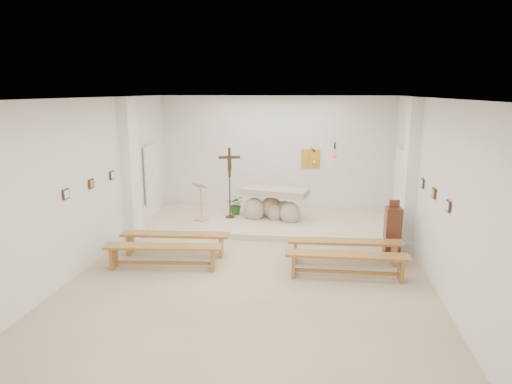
# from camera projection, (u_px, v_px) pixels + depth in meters

# --- Properties ---
(ground) EXTENTS (7.00, 10.00, 0.00)m
(ground) POSITION_uv_depth(u_px,v_px,m) (253.00, 272.00, 9.34)
(ground) COLOR #C8B790
(ground) RESTS_ON ground
(wall_left) EXTENTS (0.02, 10.00, 3.50)m
(wall_left) POSITION_uv_depth(u_px,v_px,m) (86.00, 184.00, 9.41)
(wall_left) COLOR silver
(wall_left) RESTS_ON ground
(wall_right) EXTENTS (0.02, 10.00, 3.50)m
(wall_right) POSITION_uv_depth(u_px,v_px,m) (438.00, 194.00, 8.51)
(wall_right) COLOR silver
(wall_right) RESTS_ON ground
(wall_back) EXTENTS (7.00, 0.02, 3.50)m
(wall_back) POSITION_uv_depth(u_px,v_px,m) (276.00, 154.00, 13.79)
(wall_back) COLOR silver
(wall_back) RESTS_ON ground
(ceiling) EXTENTS (7.00, 10.00, 0.02)m
(ceiling) POSITION_uv_depth(u_px,v_px,m) (253.00, 99.00, 8.58)
(ceiling) COLOR silver
(ceiling) RESTS_ON wall_back
(sanctuary_platform) EXTENTS (6.98, 3.00, 0.15)m
(sanctuary_platform) POSITION_uv_depth(u_px,v_px,m) (270.00, 221.00, 12.71)
(sanctuary_platform) COLOR beige
(sanctuary_platform) RESTS_ON ground
(pilaster_left) EXTENTS (0.26, 0.55, 3.50)m
(pilaster_left) POSITION_uv_depth(u_px,v_px,m) (130.00, 168.00, 11.33)
(pilaster_left) COLOR white
(pilaster_left) RESTS_ON ground
(pilaster_right) EXTENTS (0.26, 0.55, 3.50)m
(pilaster_right) POSITION_uv_depth(u_px,v_px,m) (410.00, 175.00, 10.46)
(pilaster_right) COLOR white
(pilaster_right) RESTS_ON ground
(gold_wall_relief) EXTENTS (0.55, 0.04, 0.55)m
(gold_wall_relief) POSITION_uv_depth(u_px,v_px,m) (311.00, 159.00, 13.65)
(gold_wall_relief) COLOR gold
(gold_wall_relief) RESTS_ON wall_back
(sanctuary_lamp) EXTENTS (0.11, 0.36, 0.44)m
(sanctuary_lamp) POSITION_uv_depth(u_px,v_px,m) (335.00, 155.00, 13.28)
(sanctuary_lamp) COLOR black
(sanctuary_lamp) RESTS_ON wall_back
(station_frame_left_front) EXTENTS (0.03, 0.20, 0.20)m
(station_frame_left_front) POSITION_uv_depth(u_px,v_px,m) (66.00, 194.00, 8.64)
(station_frame_left_front) COLOR #382318
(station_frame_left_front) RESTS_ON wall_left
(station_frame_left_mid) EXTENTS (0.03, 0.20, 0.20)m
(station_frame_left_mid) POSITION_uv_depth(u_px,v_px,m) (91.00, 184.00, 9.61)
(station_frame_left_mid) COLOR #382318
(station_frame_left_mid) RESTS_ON wall_left
(station_frame_left_rear) EXTENTS (0.03, 0.20, 0.20)m
(station_frame_left_rear) POSITION_uv_depth(u_px,v_px,m) (112.00, 175.00, 10.58)
(station_frame_left_rear) COLOR #382318
(station_frame_left_rear) RESTS_ON wall_left
(station_frame_right_front) EXTENTS (0.03, 0.20, 0.20)m
(station_frame_right_front) POSITION_uv_depth(u_px,v_px,m) (448.00, 206.00, 7.74)
(station_frame_right_front) COLOR #382318
(station_frame_right_front) RESTS_ON wall_right
(station_frame_right_mid) EXTENTS (0.03, 0.20, 0.20)m
(station_frame_right_mid) POSITION_uv_depth(u_px,v_px,m) (434.00, 193.00, 8.71)
(station_frame_right_mid) COLOR #382318
(station_frame_right_mid) RESTS_ON wall_right
(station_frame_right_rear) EXTENTS (0.03, 0.20, 0.20)m
(station_frame_right_rear) POSITION_uv_depth(u_px,v_px,m) (422.00, 183.00, 9.68)
(station_frame_right_rear) COLOR #382318
(station_frame_right_rear) RESTS_ON wall_right
(radiator_left) EXTENTS (0.10, 0.85, 0.52)m
(radiator_left) POSITION_uv_depth(u_px,v_px,m) (142.00, 218.00, 12.34)
(radiator_left) COLOR silver
(radiator_left) RESTS_ON ground
(radiator_right) EXTENTS (0.10, 0.85, 0.52)m
(radiator_right) POSITION_uv_depth(u_px,v_px,m) (403.00, 228.00, 11.45)
(radiator_right) COLOR silver
(radiator_right) RESTS_ON ground
(altar) EXTENTS (1.93, 1.10, 0.94)m
(altar) POSITION_uv_depth(u_px,v_px,m) (274.00, 206.00, 12.64)
(altar) COLOR tan
(altar) RESTS_ON sanctuary_platform
(lectern) EXTENTS (0.45, 0.41, 1.07)m
(lectern) POSITION_uv_depth(u_px,v_px,m) (201.00, 201.00, 12.45)
(lectern) COLOR tan
(lectern) RESTS_ON sanctuary_platform
(crucifix_stand) EXTENTS (0.59, 0.26, 1.97)m
(crucifix_stand) POSITION_uv_depth(u_px,v_px,m) (230.00, 178.00, 12.58)
(crucifix_stand) COLOR #392012
(crucifix_stand) RESTS_ON sanctuary_platform
(potted_plant) EXTENTS (0.50, 0.43, 0.56)m
(potted_plant) POSITION_uv_depth(u_px,v_px,m) (236.00, 205.00, 13.13)
(potted_plant) COLOR #265221
(potted_plant) RESTS_ON sanctuary_platform
(donation_pedestal) EXTENTS (0.36, 0.36, 1.29)m
(donation_pedestal) POSITION_uv_depth(u_px,v_px,m) (393.00, 231.00, 10.18)
(donation_pedestal) COLOR #522917
(donation_pedestal) RESTS_ON ground
(bench_left_front) EXTENTS (2.44, 0.54, 0.51)m
(bench_left_front) POSITION_uv_depth(u_px,v_px,m) (175.00, 239.00, 10.25)
(bench_left_front) COLOR #A4662F
(bench_left_front) RESTS_ON ground
(bench_right_front) EXTENTS (2.44, 0.52, 0.51)m
(bench_right_front) POSITION_uv_depth(u_px,v_px,m) (345.00, 246.00, 9.76)
(bench_right_front) COLOR #A4662F
(bench_right_front) RESTS_ON ground
(bench_left_second) EXTENTS (2.44, 0.62, 0.51)m
(bench_left_second) POSITION_uv_depth(u_px,v_px,m) (163.00, 251.00, 9.44)
(bench_left_second) COLOR #A4662F
(bench_left_second) RESTS_ON ground
(bench_right_second) EXTENTS (2.42, 0.43, 0.51)m
(bench_right_second) POSITION_uv_depth(u_px,v_px,m) (347.00, 260.00, 8.96)
(bench_right_second) COLOR #A4662F
(bench_right_second) RESTS_ON ground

